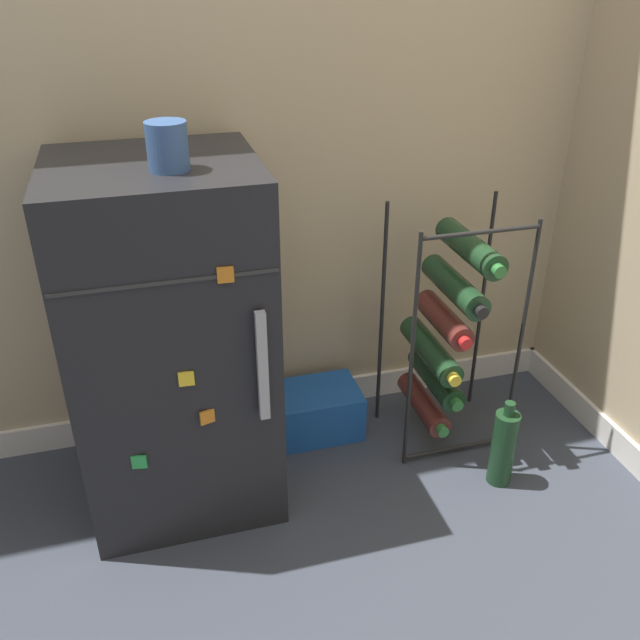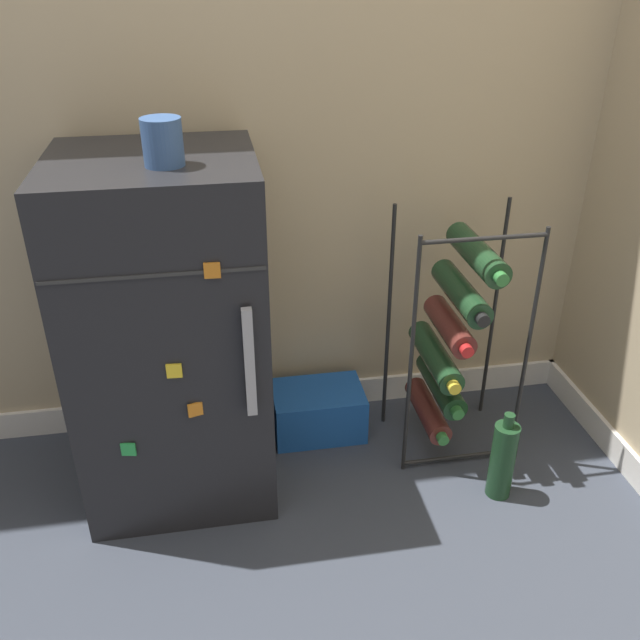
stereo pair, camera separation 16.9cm
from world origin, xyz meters
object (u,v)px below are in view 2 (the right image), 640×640
Objects in this scene: wine_rack at (450,336)px; loose_bottle_floor at (503,459)px; soda_box at (318,411)px; mini_fridge at (170,335)px; fridge_top_cup at (163,142)px.

wine_rack is 0.38m from loose_bottle_floor.
soda_box is 1.03× the size of loose_bottle_floor.
wine_rack is 2.71× the size of loose_bottle_floor.
mini_fridge reaches higher than soda_box.
mini_fridge is 3.32× the size of soda_box.
soda_box is 0.59m from loose_bottle_floor.
soda_box is at bearing 140.88° from loose_bottle_floor.
mini_fridge is at bearing 117.62° from fridge_top_cup.
soda_box is 1.02m from fridge_top_cup.
mini_fridge is at bearing -161.81° from soda_box.
soda_box is at bearing 29.53° from fridge_top_cup.
fridge_top_cup reaches higher than wine_rack.
wine_rack is at bearing 108.42° from loose_bottle_floor.
mini_fridge is at bearing -178.07° from wine_rack.
mini_fridge is at bearing 165.00° from loose_bottle_floor.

